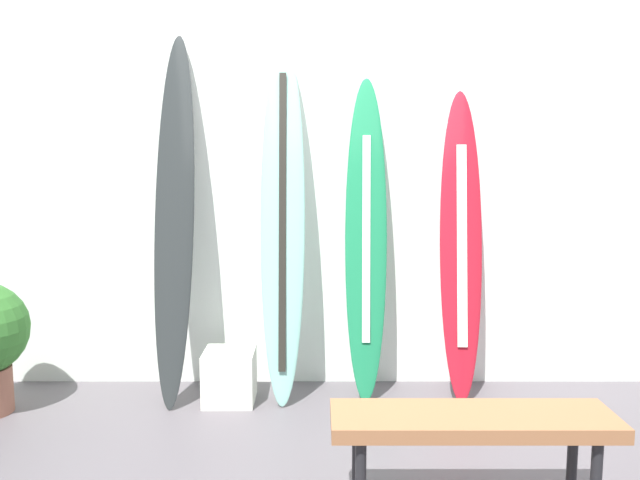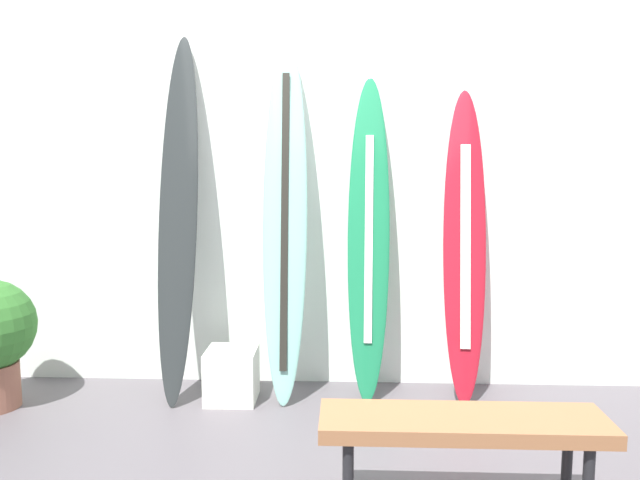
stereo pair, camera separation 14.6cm
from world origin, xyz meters
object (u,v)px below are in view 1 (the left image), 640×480
surfboard_seafoam (285,223)px  surfboard_emerald (368,241)px  surfboard_crimson (463,245)px  surfboard_charcoal (177,222)px  bench (475,427)px  display_block_left (232,376)px

surfboard_seafoam → surfboard_emerald: surfboard_seafoam is taller
surfboard_seafoam → surfboard_crimson: (1.09, 0.03, -0.14)m
surfboard_charcoal → bench: (1.49, -1.34, -0.70)m
bench → surfboard_emerald: bearing=103.3°
surfboard_crimson → surfboard_seafoam: bearing=-178.4°
display_block_left → surfboard_seafoam: bearing=15.0°
surfboard_charcoal → display_block_left: bearing=-12.8°
surfboard_seafoam → surfboard_crimson: surfboard_seafoam is taller
bench → surfboard_crimson: bearing=79.8°
surfboard_crimson → bench: size_ratio=1.66×
surfboard_emerald → bench: 1.55m
bench → surfboard_seafoam: bearing=121.8°
surfboard_charcoal → display_block_left: size_ratio=7.05×
surfboard_charcoal → display_block_left: surfboard_charcoal is taller
display_block_left → surfboard_emerald: bearing=9.3°
surfboard_charcoal → surfboard_seafoam: bearing=1.2°
surfboard_seafoam → display_block_left: 0.99m
surfboard_emerald → display_block_left: size_ratio=6.23×
surfboard_seafoam → surfboard_emerald: size_ratio=1.11×
surfboard_emerald → surfboard_crimson: surfboard_emerald is taller
surfboard_emerald → bench: (0.33, -1.41, -0.58)m
surfboard_charcoal → surfboard_crimson: 1.75m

